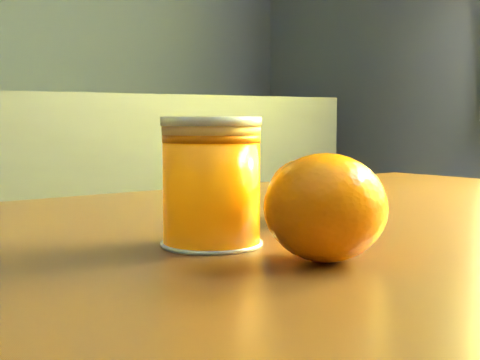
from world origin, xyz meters
TOP-DOWN VIEW (x-y plane):
  - table at (0.86, 0.21)m, footprint 1.10×0.85m
  - juice_glass at (0.72, 0.19)m, footprint 0.07×0.07m
  - orange_front at (0.76, 0.11)m, footprint 0.10×0.10m
  - orange_back at (0.85, 0.26)m, footprint 0.07×0.07m

SIDE VIEW (x-z plane):
  - table at x=0.86m, z-range 0.28..1.03m
  - orange_back at x=0.85m, z-range 0.75..0.81m
  - orange_front at x=0.76m, z-range 0.75..0.82m
  - juice_glass at x=0.72m, z-range 0.75..0.84m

